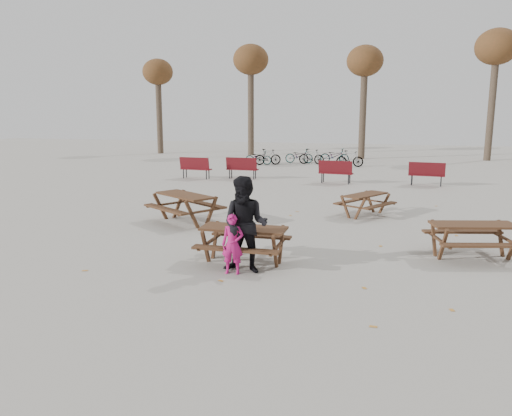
% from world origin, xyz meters
% --- Properties ---
extents(ground, '(80.00, 80.00, 0.00)m').
position_xyz_m(ground, '(0.00, 0.00, 0.00)').
color(ground, gray).
rests_on(ground, ground).
extents(main_picnic_table, '(1.80, 1.45, 0.78)m').
position_xyz_m(main_picnic_table, '(0.00, 0.00, 0.59)').
color(main_picnic_table, '#3A2315').
rests_on(main_picnic_table, ground).
extents(food_tray, '(0.18, 0.11, 0.03)m').
position_xyz_m(food_tray, '(0.09, -0.09, 0.79)').
color(food_tray, white).
rests_on(food_tray, main_picnic_table).
extents(bread_roll, '(0.14, 0.06, 0.05)m').
position_xyz_m(bread_roll, '(0.09, -0.09, 0.83)').
color(bread_roll, tan).
rests_on(bread_roll, food_tray).
extents(soda_bottle, '(0.07, 0.07, 0.17)m').
position_xyz_m(soda_bottle, '(0.02, -0.22, 0.85)').
color(soda_bottle, silver).
rests_on(soda_bottle, main_picnic_table).
extents(child, '(0.47, 0.34, 1.20)m').
position_xyz_m(child, '(-0.01, -0.75, 0.60)').
color(child, '#B51666').
rests_on(child, ground).
extents(adult, '(0.97, 0.77, 1.94)m').
position_xyz_m(adult, '(0.21, -0.59, 0.97)').
color(adult, black).
rests_on(adult, ground).
extents(picnic_table_east, '(2.09, 1.84, 0.77)m').
position_xyz_m(picnic_table_east, '(4.75, 1.64, 0.39)').
color(picnic_table_east, '#3A2315').
rests_on(picnic_table_east, ground).
extents(picnic_table_north, '(2.48, 2.36, 0.84)m').
position_xyz_m(picnic_table_north, '(-2.73, 3.26, 0.42)').
color(picnic_table_north, '#3A2315').
rests_on(picnic_table_north, ground).
extents(picnic_table_far, '(1.91, 2.01, 0.68)m').
position_xyz_m(picnic_table_far, '(2.24, 5.63, 0.34)').
color(picnic_table_far, '#3A2315').
rests_on(picnic_table_far, ground).
extents(park_bench_row, '(12.08, 1.06, 1.03)m').
position_xyz_m(park_bench_row, '(-1.20, 12.58, 0.52)').
color(park_bench_row, maroon).
rests_on(park_bench_row, ground).
extents(bicycle_row, '(7.00, 2.73, 0.95)m').
position_xyz_m(bicycle_row, '(-2.11, 20.01, 0.46)').
color(bicycle_row, black).
rests_on(bicycle_row, ground).
extents(tree_row, '(32.17, 3.52, 8.26)m').
position_xyz_m(tree_row, '(0.90, 25.15, 6.19)').
color(tree_row, '#382B21').
rests_on(tree_row, ground).
extents(fallen_leaves, '(11.00, 11.00, 0.01)m').
position_xyz_m(fallen_leaves, '(0.50, 2.50, 0.00)').
color(fallen_leaves, '#BD7C2D').
rests_on(fallen_leaves, ground).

